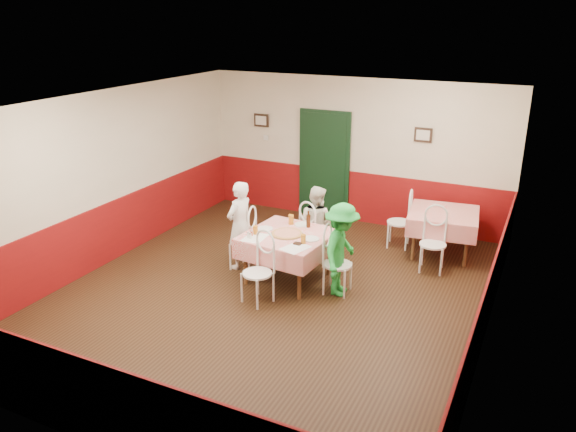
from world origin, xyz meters
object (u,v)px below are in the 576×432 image
at_px(glass_a, 255,230).
at_px(diner_right, 341,250).
at_px(main_table, 288,257).
at_px(chair_right, 338,265).
at_px(second_table, 442,233).
at_px(glass_c, 291,220).
at_px(diner_far, 316,223).
at_px(chair_second_a, 399,222).
at_px(glass_b, 303,239).
at_px(pizza, 287,233).
at_px(wallet, 298,244).
at_px(beer_bottle, 308,220).
at_px(chair_far, 314,235).
at_px(chair_second_b, 433,245).
at_px(diner_left, 240,225).
at_px(chair_near, 257,273).
at_px(chair_left, 243,242).

xyz_separation_m(glass_a, diner_right, (1.34, 0.14, -0.13)).
bearing_deg(main_table, diner_right, -5.20).
bearing_deg(chair_right, second_table, -30.99).
bearing_deg(glass_c, diner_far, 66.24).
distance_m(chair_second_a, glass_b, 2.44).
distance_m(chair_right, pizza, 0.91).
distance_m(glass_a, wallet, 0.75).
height_order(second_table, glass_a, glass_a).
distance_m(wallet, diner_right, 0.64).
bearing_deg(main_table, second_table, 46.22).
height_order(chair_right, wallet, chair_right).
bearing_deg(pizza, beer_bottle, 68.39).
height_order(chair_far, chair_second_b, same).
bearing_deg(diner_far, chair_second_a, -125.96).
bearing_deg(pizza, second_table, 46.51).
bearing_deg(diner_left, chair_right, 97.51).
distance_m(chair_far, diner_far, 0.20).
xyz_separation_m(chair_far, chair_near, (-0.15, -1.69, 0.00)).
bearing_deg(diner_left, chair_left, 97.51).
bearing_deg(second_table, diner_left, -145.56).
relative_size(chair_second_a, wallet, 8.18).
xyz_separation_m(pizza, glass_c, (-0.13, 0.42, 0.06)).
bearing_deg(chair_near, pizza, 102.90).
xyz_separation_m(second_table, diner_left, (-2.84, -1.95, 0.35)).
height_order(chair_far, diner_far, diner_far).
distance_m(second_table, glass_b, 2.80).
bearing_deg(chair_second_b, glass_c, -163.99).
relative_size(glass_a, diner_left, 0.09).
height_order(chair_right, chair_second_b, same).
bearing_deg(chair_near, beer_bottle, 97.03).
bearing_deg(beer_bottle, diner_left, -163.43).
height_order(chair_right, glass_c, glass_c).
xyz_separation_m(chair_far, beer_bottle, (0.09, -0.45, 0.43)).
bearing_deg(chair_second_b, chair_far, -173.87).
xyz_separation_m(chair_right, pizza, (-0.85, 0.05, 0.33)).
relative_size(second_table, chair_right, 1.24).
relative_size(main_table, glass_a, 9.15).
distance_m(glass_a, diner_far, 1.25).
xyz_separation_m(pizza, wallet, (0.30, -0.28, -0.00)).
bearing_deg(diner_right, pizza, 83.75).
relative_size(chair_right, diner_right, 0.64).
relative_size(chair_second_a, diner_right, 0.64).
distance_m(second_table, diner_right, 2.38).
height_order(diner_left, diner_far, diner_left).
bearing_deg(chair_second_b, diner_far, -175.30).
bearing_deg(wallet, chair_near, -119.46).
xyz_separation_m(main_table, chair_left, (-0.85, 0.08, 0.08)).
height_order(chair_second_a, diner_right, diner_right).
bearing_deg(main_table, glass_c, 109.04).
xyz_separation_m(chair_second_a, glass_b, (-0.83, -2.27, 0.38)).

